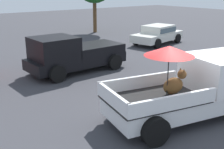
% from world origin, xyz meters
% --- Properties ---
extents(ground_plane, '(80.00, 80.00, 0.00)m').
position_xyz_m(ground_plane, '(0.00, 0.00, 0.00)').
color(ground_plane, '#38383D').
extents(pickup_truck_main, '(5.33, 3.07, 2.39)m').
position_xyz_m(pickup_truck_main, '(0.43, -0.09, 0.99)').
color(pickup_truck_main, black).
rests_on(pickup_truck_main, ground).
extents(pickup_truck_far, '(4.86, 2.29, 1.80)m').
position_xyz_m(pickup_truck_far, '(-0.21, 6.58, 0.87)').
color(pickup_truck_far, black).
rests_on(pickup_truck_far, ground).
extents(parked_sedan_near, '(4.57, 2.62, 1.33)m').
position_xyz_m(parked_sedan_near, '(8.14, 9.09, 0.74)').
color(parked_sedan_near, black).
rests_on(parked_sedan_near, ground).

